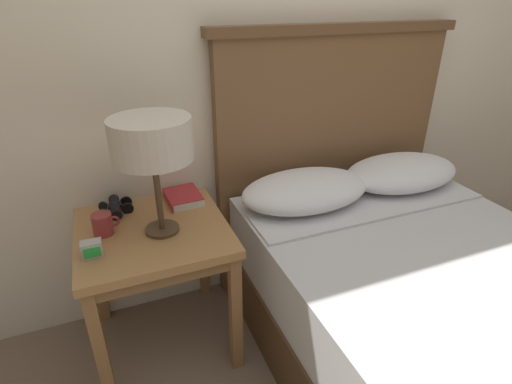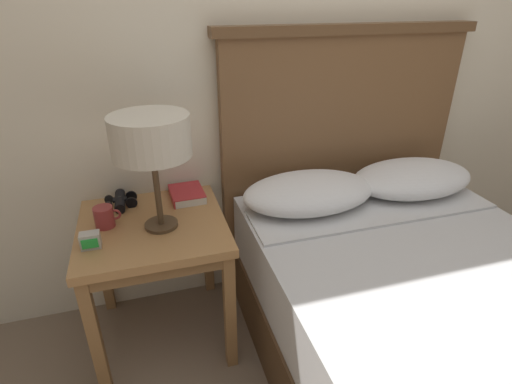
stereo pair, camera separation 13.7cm
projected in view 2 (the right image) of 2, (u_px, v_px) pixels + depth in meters
wall_back at (288, 27)px, 1.74m from camera, size 8.00×0.06×2.60m
nightstand at (154, 239)px, 1.65m from camera, size 0.58×0.58×0.60m
bed at (445, 342)px, 1.41m from camera, size 1.26×2.02×1.31m
table_lamp at (151, 138)px, 1.42m from camera, size 0.29×0.29×0.45m
book_on_nightstand at (186, 194)px, 1.80m from camera, size 0.15×0.19×0.04m
binoculars_pair at (120, 201)px, 1.73m from camera, size 0.14×0.16×0.05m
coffee_mug at (105, 217)px, 1.57m from camera, size 0.10×0.08×0.08m
alarm_clock at (90, 240)px, 1.44m from camera, size 0.07×0.05×0.06m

